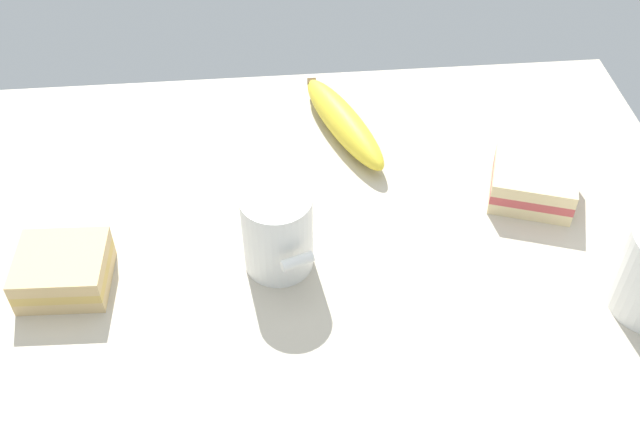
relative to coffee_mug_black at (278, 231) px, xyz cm
name	(u,v)px	position (x,y,z in cm)	size (l,w,h in cm)	color
tabletop	(320,237)	(-4.94, -4.36, -6.02)	(90.00, 64.00, 2.00)	#BCB29E
coffee_mug_black	(278,231)	(0.00, 0.00, 0.00)	(7.61, 9.82, 9.76)	white
sandwich_main	(63,270)	(23.04, 1.05, -2.82)	(9.69, 8.79, 4.40)	#DBB77A
sandwich_side	(533,182)	(-30.90, -8.06, -2.82)	(11.92, 11.31, 4.40)	beige
banana	(344,122)	(-9.61, -21.83, -2.93)	(11.12, 20.67, 4.17)	yellow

